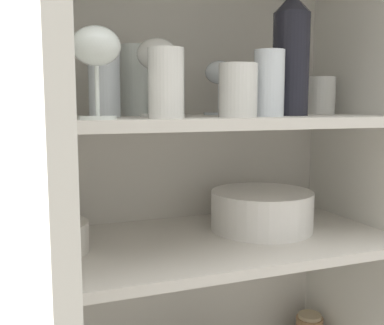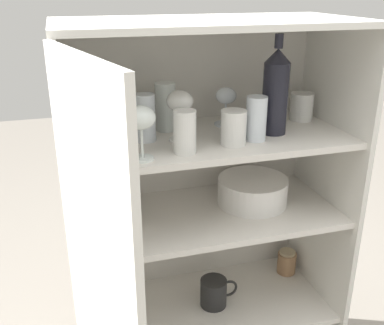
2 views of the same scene
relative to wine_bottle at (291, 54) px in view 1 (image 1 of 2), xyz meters
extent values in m
cube|color=silver|center=(-0.20, 0.24, -0.45)|extent=(0.87, 0.02, 1.27)
cube|color=white|center=(0.23, 0.03, -0.45)|extent=(0.02, 0.43, 1.27)
cube|color=silver|center=(-0.20, 0.03, -0.40)|extent=(0.84, 0.39, 0.02)
cube|color=silver|center=(-0.20, 0.03, -0.14)|extent=(0.84, 0.39, 0.02)
cylinder|color=white|center=(-0.31, 0.12, -0.06)|extent=(0.06, 0.06, 0.15)
cylinder|color=white|center=(-0.16, -0.07, -0.08)|extent=(0.07, 0.07, 0.10)
cylinder|color=white|center=(-0.31, -0.09, -0.07)|extent=(0.06, 0.06, 0.12)
cylinder|color=white|center=(-0.08, -0.05, -0.07)|extent=(0.06, 0.06, 0.13)
cylinder|color=white|center=(0.15, 0.10, -0.08)|extent=(0.08, 0.08, 0.09)
cylinder|color=white|center=(-0.53, -0.02, -0.07)|extent=(0.07, 0.07, 0.13)
cylinder|color=white|center=(-0.39, 0.04, -0.06)|extent=(0.06, 0.06, 0.14)
cylinder|color=white|center=(-0.11, 0.12, -0.13)|extent=(0.07, 0.07, 0.01)
cylinder|color=white|center=(-0.11, 0.12, -0.09)|extent=(0.01, 0.01, 0.06)
ellipsoid|color=white|center=(-0.11, 0.12, -0.03)|extent=(0.07, 0.07, 0.05)
cylinder|color=white|center=(-0.29, 0.01, -0.13)|extent=(0.07, 0.07, 0.01)
cylinder|color=white|center=(-0.29, 0.01, -0.08)|extent=(0.01, 0.01, 0.08)
ellipsoid|color=white|center=(-0.29, 0.01, -0.01)|extent=(0.08, 0.08, 0.06)
cylinder|color=white|center=(-0.43, -0.11, -0.13)|extent=(0.06, 0.06, 0.01)
cylinder|color=white|center=(-0.43, -0.11, -0.09)|extent=(0.01, 0.01, 0.08)
ellipsoid|color=white|center=(-0.43, -0.11, -0.02)|extent=(0.08, 0.08, 0.06)
cylinder|color=black|center=(0.00, 0.00, -0.02)|extent=(0.08, 0.08, 0.21)
cone|color=black|center=(0.00, 0.00, 0.10)|extent=(0.08, 0.08, 0.04)
cylinder|color=white|center=(-0.03, 0.05, -0.39)|extent=(0.23, 0.23, 0.01)
cylinder|color=white|center=(-0.03, 0.05, -0.38)|extent=(0.23, 0.23, 0.01)
cylinder|color=white|center=(-0.03, 0.05, -0.37)|extent=(0.23, 0.23, 0.01)
cylinder|color=white|center=(-0.03, 0.05, -0.36)|extent=(0.23, 0.23, 0.01)
cylinder|color=white|center=(-0.03, 0.05, -0.35)|extent=(0.23, 0.23, 0.01)
cylinder|color=white|center=(-0.03, 0.05, -0.34)|extent=(0.23, 0.23, 0.01)
cylinder|color=white|center=(-0.03, 0.05, -0.34)|extent=(0.23, 0.23, 0.01)
cylinder|color=white|center=(-0.03, 0.05, -0.33)|extent=(0.23, 0.23, 0.01)
cylinder|color=white|center=(-0.03, 0.05, -0.32)|extent=(0.23, 0.23, 0.01)
cylinder|color=white|center=(-0.03, 0.05, -0.31)|extent=(0.23, 0.23, 0.01)
cylinder|color=silver|center=(-0.50, 0.05, -0.36)|extent=(0.15, 0.15, 0.06)
torus|color=silver|center=(-0.50, 0.05, -0.34)|extent=(0.15, 0.15, 0.01)
cylinder|color=tan|center=(0.17, 0.13, -0.68)|extent=(0.06, 0.06, 0.01)
camera|label=1|loc=(-0.54, -0.84, -0.11)|focal=42.00mm
camera|label=2|loc=(-0.61, -1.20, 0.30)|focal=42.00mm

